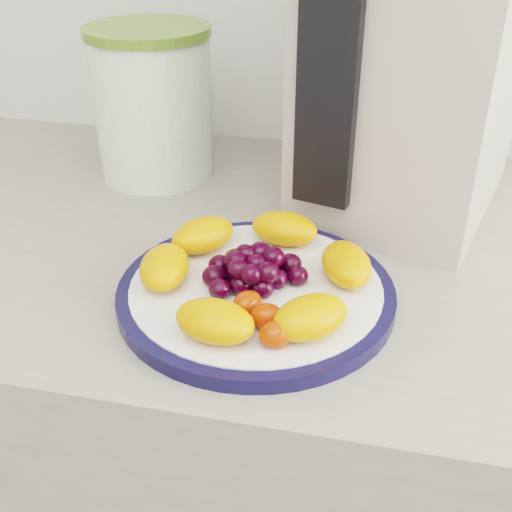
# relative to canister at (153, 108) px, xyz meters

# --- Properties ---
(counter) EXTENTS (3.50, 0.60, 0.90)m
(counter) POSITION_rel_canister_xyz_m (0.18, -0.14, -0.54)
(counter) COLOR gray
(counter) RESTS_ON floor
(cabinet_face) EXTENTS (3.48, 0.58, 0.84)m
(cabinet_face) POSITION_rel_canister_xyz_m (0.18, -0.14, -0.57)
(cabinet_face) COLOR #937450
(cabinet_face) RESTS_ON floor
(plate_rim) EXTENTS (0.27, 0.27, 0.01)m
(plate_rim) POSITION_rel_canister_xyz_m (0.20, -0.27, -0.09)
(plate_rim) COLOR #0E0F34
(plate_rim) RESTS_ON counter
(plate_face) EXTENTS (0.25, 0.25, 0.02)m
(plate_face) POSITION_rel_canister_xyz_m (0.20, -0.27, -0.08)
(plate_face) COLOR white
(plate_face) RESTS_ON counter
(canister) EXTENTS (0.18, 0.18, 0.19)m
(canister) POSITION_rel_canister_xyz_m (0.00, 0.00, 0.00)
(canister) COLOR #426E12
(canister) RESTS_ON counter
(canister_lid) EXTENTS (0.18, 0.18, 0.01)m
(canister_lid) POSITION_rel_canister_xyz_m (0.00, 0.00, 0.10)
(canister_lid) COLOR #5A802B
(canister_lid) RESTS_ON canister
(appliance_body) EXTENTS (0.27, 0.33, 0.36)m
(appliance_body) POSITION_rel_canister_xyz_m (0.33, -0.01, 0.09)
(appliance_body) COLOR #BBB0A1
(appliance_body) RESTS_ON counter
(appliance_panel) EXTENTS (0.07, 0.04, 0.27)m
(appliance_panel) POSITION_rel_canister_xyz_m (0.25, -0.14, 0.09)
(appliance_panel) COLOR black
(appliance_panel) RESTS_ON appliance_body
(fruit_plate) EXTENTS (0.23, 0.23, 0.04)m
(fruit_plate) POSITION_rel_canister_xyz_m (0.20, -0.28, -0.06)
(fruit_plate) COLOR orange
(fruit_plate) RESTS_ON plate_face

